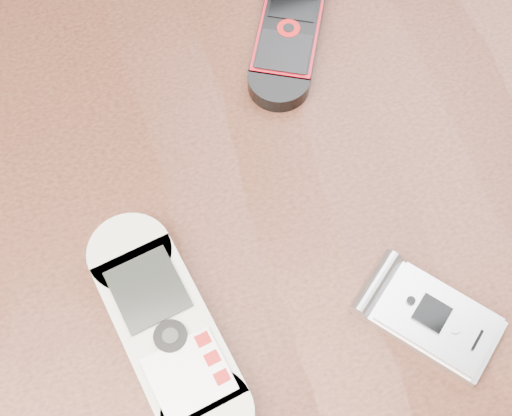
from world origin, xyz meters
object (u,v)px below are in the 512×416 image
(nokia_white, at_px, (168,331))
(motorola_razr, at_px, (434,318))
(table, at_px, (250,272))
(nokia_black_red, at_px, (290,26))

(nokia_white, bearing_deg, motorola_razr, -24.66)
(table, bearing_deg, nokia_white, -138.91)
(nokia_black_red, bearing_deg, nokia_white, -98.28)
(table, relative_size, nokia_black_red, 7.92)
(table, xyz_separation_m, nokia_black_red, (0.08, 0.14, 0.11))
(nokia_white, relative_size, motorola_razr, 1.86)
(motorola_razr, bearing_deg, nokia_white, 126.83)
(table, relative_size, motorola_razr, 13.21)
(motorola_razr, bearing_deg, nokia_black_red, 53.71)
(nokia_white, bearing_deg, nokia_black_red, 43.79)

